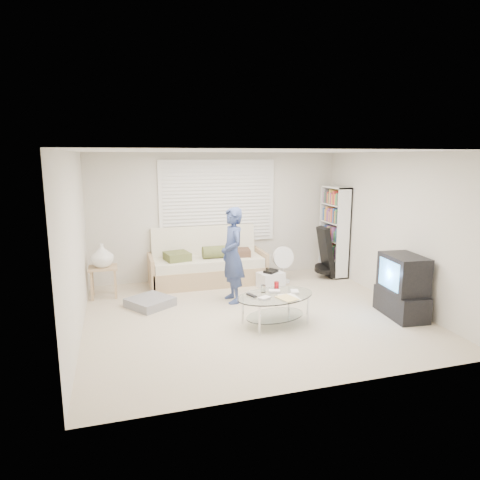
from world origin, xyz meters
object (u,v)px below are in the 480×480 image
object	(u,v)px
coffee_table	(275,301)
bookshelf	(334,231)
futon_sofa	(207,265)
tv_unit	(402,287)

from	to	relation	value
coffee_table	bookshelf	bearing A→B (deg)	45.83
futon_sofa	coffee_table	world-z (taller)	futon_sofa
bookshelf	coffee_table	xyz separation A→B (m)	(-2.11, -2.17, -0.56)
futon_sofa	tv_unit	xyz separation A→B (m)	(2.50, -2.56, 0.11)
futon_sofa	bookshelf	xyz separation A→B (m)	(2.63, -0.16, 0.56)
bookshelf	tv_unit	bearing A→B (deg)	-92.98
tv_unit	coffee_table	world-z (taller)	tv_unit
bookshelf	tv_unit	world-z (taller)	bookshelf
futon_sofa	tv_unit	world-z (taller)	futon_sofa
futon_sofa	bookshelf	distance (m)	2.69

